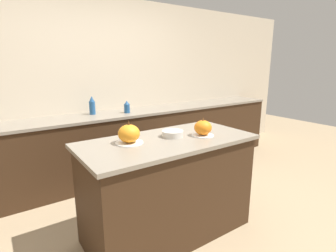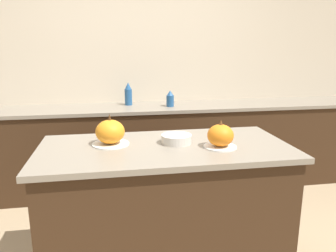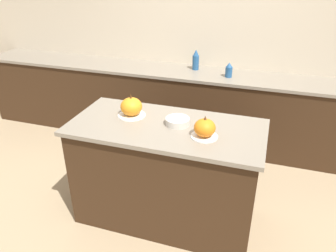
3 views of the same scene
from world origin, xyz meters
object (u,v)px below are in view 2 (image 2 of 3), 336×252
pumpkin_cake_left (110,133)px  bottle_tall (128,94)px  pumpkin_cake_right (220,136)px  bottle_short (170,99)px  mixing_bowl (176,139)px

pumpkin_cake_left → bottle_tall: (0.20, 1.49, 0.03)m
pumpkin_cake_right → bottle_tall: 1.73m
pumpkin_cake_right → bottle_short: 1.50m
bottle_tall → bottle_short: bearing=-20.9°
bottle_tall → mixing_bowl: (0.23, -1.53, -0.08)m
pumpkin_cake_right → mixing_bowl: size_ratio=1.05×
pumpkin_cake_right → mixing_bowl: pumpkin_cake_right is taller
pumpkin_cake_left → bottle_tall: 1.50m
pumpkin_cake_left → mixing_bowl: 0.43m
pumpkin_cake_right → mixing_bowl: 0.29m
mixing_bowl → bottle_tall: bearing=98.4°
pumpkin_cake_left → mixing_bowl: (0.42, -0.04, -0.05)m
bottle_tall → bottle_short: (0.43, -0.16, -0.04)m
bottle_short → mixing_bowl: bottle_short is taller
bottle_short → mixing_bowl: 1.38m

